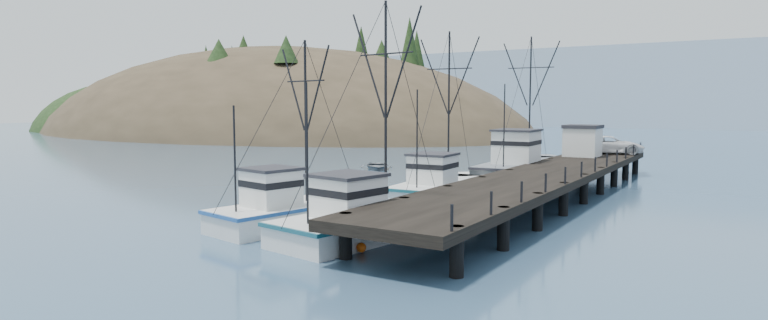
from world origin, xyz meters
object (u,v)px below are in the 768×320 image
Objects in this scene: trawler_near at (371,219)px; trawler_mid at (293,211)px; work_vessel at (523,168)px; pier at (546,176)px; motorboat at (377,169)px; pickup_truck at (610,145)px; pier_shed at (583,140)px; trawler_far at (442,186)px.

trawler_near is 5.00m from trawler_mid.
work_vessel is (4.78, 24.08, 0.41)m from trawler_mid.
motorboat is (-20.63, 10.86, -1.69)m from pier.
work_vessel reaches higher than pickup_truck.
work_vessel is 10.95m from pickup_truck.
pier is 9.50m from work_vessel.
motorboat is at bearing -170.97° from pier_shed.
trawler_near is 2.57× the size of motorboat.
motorboat is at bearing 152.22° from pier.
motorboat is at bearing 136.07° from trawler_far.
pier_shed is (3.27, 29.56, 2.60)m from trawler_near.
work_vessel is 6.94m from pier_shed.
trawler_far reaches higher than trawler_mid.
trawler_mid is 0.87× the size of trawler_far.
trawler_mid is 1.74× the size of pickup_truck.
trawler_far is 21.99m from pickup_truck.
pickup_truck is (1.56, 4.00, -0.58)m from pier_shed.
pickup_truck is at bearing -17.45° from motorboat.
pickup_truck is at bearing 73.74° from trawler_mid.
trawler_far is at bearing 140.51° from pickup_truck.
trawler_near is 13.11m from trawler_far.
trawler_mid is (-5.00, -0.11, -0.00)m from trawler_near.
trawler_near reaches higher than pier.
trawler_mid is 13.25m from trawler_far.
pickup_truck is at bearing 87.97° from pier.
trawler_near is 29.85m from pier_shed.
trawler_near is at bearing -94.11° from motorboat.
trawler_far is at bearing -79.93° from motorboat.
work_vessel reaches higher than trawler_mid.
work_vessel reaches higher than trawler_far.
pickup_truck is at bearing 81.82° from trawler_near.
trawler_far is at bearing 78.65° from trawler_mid.
pier_shed is at bearing 58.10° from work_vessel.
pier_shed reaches higher than motorboat.
pier is at bearing 74.96° from trawler_near.
pickup_truck is (0.64, 18.00, 1.15)m from pier.
trawler_near is at bearing -89.49° from work_vessel.
trawler_near is (-4.18, -15.56, -0.87)m from pier.
pier is at bearing 157.70° from pickup_truck.
trawler_far is at bearing -108.73° from pier_shed.
pier is 2.91× the size of work_vessel.
trawler_far reaches higher than pier.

